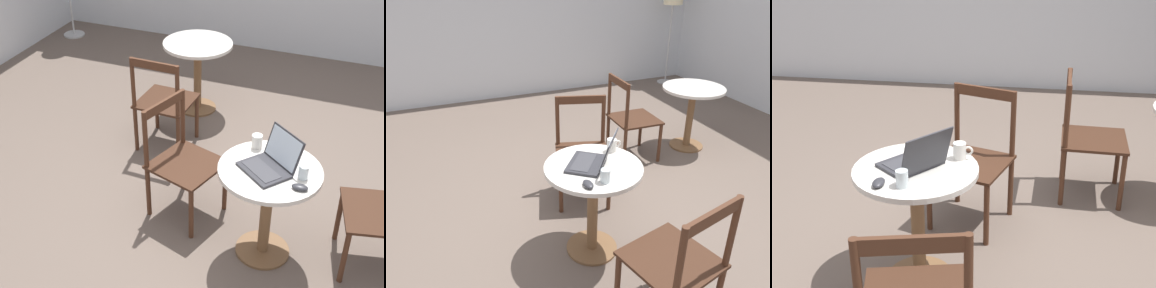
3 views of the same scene
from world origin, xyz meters
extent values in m
plane|color=#66564C|center=(0.00, 0.00, 0.00)|extent=(16.00, 16.00, 0.00)
cube|color=silver|center=(0.00, 3.23, 1.35)|extent=(9.40, 0.06, 2.70)
cylinder|color=brown|center=(-0.23, -0.48, 0.01)|extent=(0.38, 0.38, 0.02)
cylinder|color=brown|center=(-0.23, -0.48, 0.35)|extent=(0.08, 0.08, 0.66)
cylinder|color=silver|center=(-0.23, -0.48, 0.70)|extent=(0.67, 0.67, 0.03)
cylinder|color=brown|center=(1.50, 0.67, 0.01)|extent=(0.38, 0.38, 0.02)
cylinder|color=brown|center=(1.50, 0.67, 0.35)|extent=(0.08, 0.08, 0.66)
cylinder|color=silver|center=(1.50, 0.67, 0.70)|extent=(0.67, 0.67, 0.03)
cylinder|color=#472819|center=(-0.31, -1.03, 0.22)|extent=(0.04, 0.04, 0.43)
cylinder|color=#472819|center=(0.09, -0.93, 0.22)|extent=(0.04, 0.04, 0.43)
cube|color=#3C2215|center=(-0.06, -1.18, 0.44)|extent=(0.55, 0.55, 0.02)
cylinder|color=#472819|center=(-0.22, -1.42, 0.68)|extent=(0.04, 0.04, 0.45)
cylinder|color=#472819|center=(0.18, -1.33, 0.68)|extent=(0.04, 0.04, 0.45)
cube|color=#472819|center=(-0.02, -1.38, 0.87)|extent=(0.43, 0.12, 0.07)
cylinder|color=#472819|center=(0.11, -0.08, 0.22)|extent=(0.04, 0.04, 0.43)
cylinder|color=#472819|center=(-0.28, 0.04, 0.22)|extent=(0.04, 0.04, 0.43)
cylinder|color=#472819|center=(0.23, 0.31, 0.22)|extent=(0.04, 0.04, 0.43)
cylinder|color=#472819|center=(-0.16, 0.43, 0.22)|extent=(0.04, 0.04, 0.43)
cube|color=#3C2215|center=(-0.02, 0.17, 0.44)|extent=(0.57, 0.57, 0.02)
cylinder|color=#472819|center=(0.23, 0.31, 0.68)|extent=(0.04, 0.04, 0.45)
cylinder|color=#472819|center=(-0.16, 0.43, 0.68)|extent=(0.04, 0.04, 0.45)
cube|color=#472819|center=(0.04, 0.37, 0.87)|extent=(0.42, 0.15, 0.07)
cylinder|color=#472819|center=(1.01, 0.89, 0.22)|extent=(0.04, 0.04, 0.43)
cylinder|color=#472819|center=(0.99, 0.48, 0.22)|extent=(0.04, 0.04, 0.43)
cylinder|color=#472819|center=(0.60, 0.91, 0.22)|extent=(0.04, 0.04, 0.43)
cylinder|color=#472819|center=(0.59, 0.50, 0.22)|extent=(0.04, 0.04, 0.43)
cube|color=#3C2215|center=(0.80, 0.70, 0.44)|extent=(0.47, 0.47, 0.02)
cylinder|color=#472819|center=(0.60, 0.91, 0.68)|extent=(0.04, 0.04, 0.45)
cylinder|color=#472819|center=(0.59, 0.50, 0.68)|extent=(0.04, 0.04, 0.45)
cube|color=#472819|center=(0.59, 0.70, 0.87)|extent=(0.04, 0.44, 0.07)
cylinder|color=#B7B7B7|center=(2.73, 2.88, 0.01)|extent=(0.27, 0.27, 0.02)
cylinder|color=#B7B7B7|center=(2.73, 2.88, 0.66)|extent=(0.02, 0.02, 1.30)
cube|color=#2D2D33|center=(-0.26, -0.44, 0.72)|extent=(0.36, 0.38, 0.02)
cube|color=#38383D|center=(-0.28, -0.43, 0.73)|extent=(0.26, 0.28, 0.00)
cube|color=#2D2D33|center=(-0.15, -0.54, 0.84)|extent=(0.25, 0.28, 0.22)
cube|color=silver|center=(-0.15, -0.53, 0.84)|extent=(0.22, 0.25, 0.19)
ellipsoid|color=#2D2D33|center=(-0.36, -0.69, 0.73)|extent=(0.06, 0.10, 0.03)
cylinder|color=silver|center=(-0.01, -0.33, 0.76)|extent=(0.07, 0.07, 0.09)
torus|color=silver|center=(0.03, -0.33, 0.76)|extent=(0.05, 0.01, 0.05)
cylinder|color=silver|center=(-0.24, -0.69, 0.76)|extent=(0.06, 0.06, 0.09)
camera|label=1|loc=(-2.94, -1.01, 2.71)|focal=50.00mm
camera|label=2|loc=(-1.16, -2.45, 1.95)|focal=35.00mm
camera|label=3|loc=(0.41, -2.93, 1.97)|focal=50.00mm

